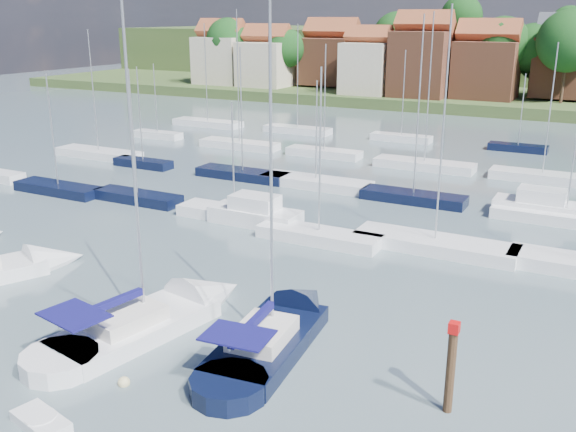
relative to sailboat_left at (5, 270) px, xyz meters
The scene contains 11 objects.
ground 38.23m from the sailboat_left, 69.16° to the left, with size 260.00×260.00×0.00m, color #405057.
sailboat_left is the anchor object (origin of this frame).
sailboat_centre 12.42m from the sailboat_left, ahead, with size 5.94×13.57×17.79m.
sailboat_navy 18.44m from the sailboat_left, ahead, with size 4.56×12.83×17.34m.
tender 16.80m from the sailboat_left, 35.11° to the right, with size 2.78×1.75×0.56m.
timber_piling 27.28m from the sailboat_left, ahead, with size 0.40×0.40×6.15m.
buoy_c 11.68m from the sailboat_left, 25.26° to the right, with size 0.46×0.46×0.46m, color #D85914.
buoy_d 15.71m from the sailboat_left, 22.19° to the right, with size 0.53×0.53×0.53m, color beige.
buoy_e 18.98m from the sailboat_left, ahead, with size 0.51×0.51×0.51m, color #D85914.
marina_field 34.55m from the sailboat_left, 63.33° to the left, with size 79.62×41.41×15.93m.
far_shore_town 129.44m from the sailboat_left, 82.97° to the left, with size 212.46×90.00×22.27m.
Camera 1 is at (18.25, -19.60, 15.03)m, focal length 40.00 mm.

